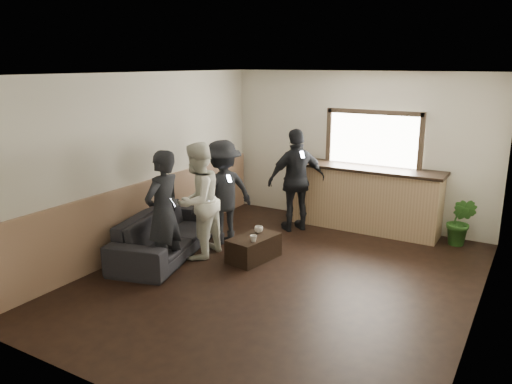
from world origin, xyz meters
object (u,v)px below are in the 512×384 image
Objects in this scene: potted_plant at (461,222)px; cup_a at (259,229)px; person_d at (297,180)px; coffee_table at (254,248)px; person_b at (198,201)px; cup_b at (253,238)px; person_c at (223,192)px; sofa at (167,233)px; person_a at (163,213)px; bar_counter at (366,195)px.

cup_a is at bearing -142.56° from potted_plant.
person_d is (-2.69, -0.62, 0.50)m from potted_plant.
person_b is at bearing -158.33° from coffee_table.
coffee_table is 0.32m from cup_b.
person_c is (-0.84, 0.42, 0.68)m from coffee_table.
sofa is 1.40m from coffee_table.
potted_plant is (2.63, 2.23, 0.23)m from coffee_table.
person_a is at bearing -138.53° from cup_b.
potted_plant is at bearing -1.82° from bar_counter.
person_c is at bearing -134.54° from bar_counter.
person_b is (-3.43, -2.55, 0.49)m from potted_plant.
person_c is at bearing -152.43° from potted_plant.
bar_counter is 3.82m from person_a.
person_d is at bearing 95.56° from cup_b.
potted_plant is (2.65, 2.03, -0.01)m from cup_a.
cup_a is at bearing 100.82° from person_c.
cup_a is 1.27× the size of cup_b.
person_b is at bearing -171.86° from cup_b.
person_b is (0.06, 0.73, 0.01)m from person_a.
cup_b is 0.13× the size of potted_plant.
person_d is (0.74, 1.93, 0.02)m from person_b.
person_c is (-0.04, 0.74, -0.03)m from person_b.
person_b is 1.04× the size of person_c.
bar_counter is 1.65m from potted_plant.
sofa is 1.29× the size of person_a.
person_d reaches higher than sofa.
potted_plant reaches higher than cup_b.
person_b is at bearing 28.99° from person_c.
person_c is at bearing -42.13° from sofa.
person_c is (-0.95, 0.61, 0.45)m from cup_b.
cup_b is 1.21m from person_c.
sofa is 17.44× the size of cup_a.
bar_counter is 1.51× the size of person_a.
cup_a is at bearing -76.77° from sofa.
potted_plant reaches higher than sofa.
person_a reaches higher than potted_plant.
sofa reaches higher than cup_b.
bar_counter is at bearing 152.01° from person_a.
person_a is at bearing 25.26° from person_c.
person_b reaches higher than cup_b.
cup_b is 1.38m from person_a.
cup_b is 0.06× the size of person_d.
person_d reaches higher than cup_b.
bar_counter reaches higher than cup_a.
person_a is 0.97× the size of person_d.
cup_b is (0.14, -0.39, -0.00)m from cup_a.
sofa is 2.50m from person_d.
person_d is (0.78, 1.19, 0.05)m from person_c.
cup_a is 0.08× the size of person_c.
person_a is (-0.83, -1.24, 0.47)m from cup_a.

